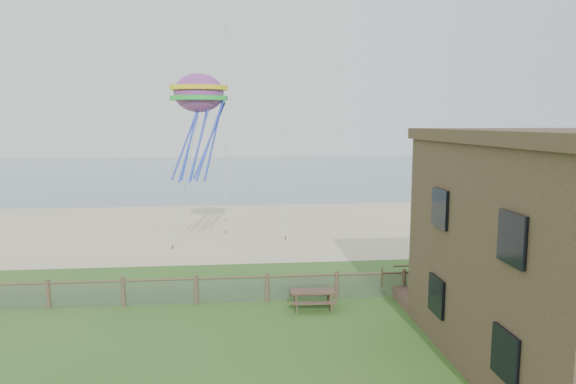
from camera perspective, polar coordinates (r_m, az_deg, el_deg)
ground at (r=16.98m, az=-1.05°, el=-18.90°), size 160.00×160.00×0.00m
sand_beach at (r=37.92m, az=-3.72°, el=-3.86°), size 72.00×20.00×0.02m
ocean at (r=81.50m, az=-4.77°, el=2.35°), size 160.00×68.00×0.02m
chainlink_fence at (r=22.31m, az=-2.31°, el=-10.72°), size 36.20×0.20×1.25m
motel_deck at (r=25.71m, az=28.67°, el=-9.88°), size 15.00×2.00×0.50m
picnic_table at (r=21.60m, az=2.75°, el=-11.83°), size 1.86×1.43×0.76m
octopus_kite at (r=27.94m, az=-9.81°, el=7.46°), size 3.16×2.30×6.31m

